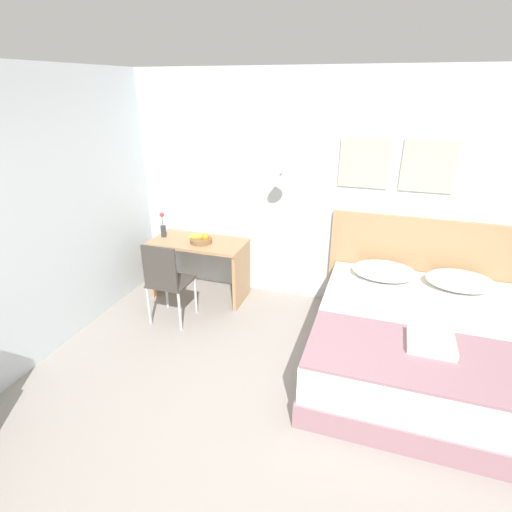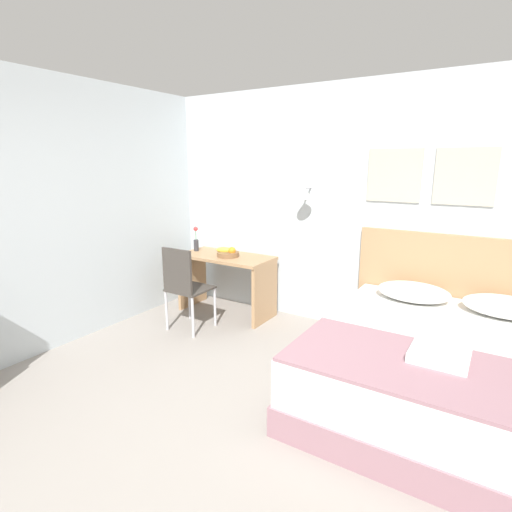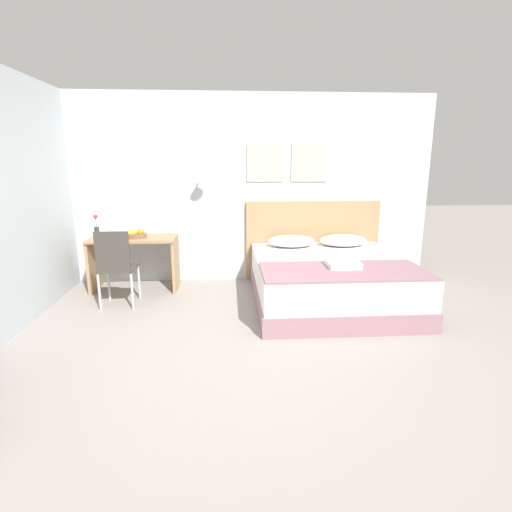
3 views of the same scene
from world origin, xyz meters
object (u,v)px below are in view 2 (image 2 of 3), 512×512
Objects in this scene: bed at (440,371)px; desk at (226,273)px; throw_blanket at (430,369)px; pillow_right at (505,307)px; folded_towel_near_foot at (439,355)px; desk_chair at (184,283)px; pillow_left at (413,292)px; headboard at (460,295)px; flower_vase at (196,241)px; fruit_bowl at (228,253)px.

bed is 1.80× the size of desk.
pillow_right is at bearing 74.54° from throw_blanket.
folded_towel_near_foot is (-0.34, -1.19, -0.02)m from pillow_right.
pillow_left is at bearing 18.25° from desk_chair.
headboard reaches higher than pillow_right.
headboard is 5.57× the size of folded_towel_near_foot.
headboard is (0.00, 1.06, 0.30)m from bed.
headboard is at bearing 91.01° from folded_towel_near_foot.
pillow_right is (0.74, 0.00, 0.00)m from pillow_left.
pillow_right is 1.24m from folded_towel_near_foot.
flower_vase reaches higher than pillow_left.
desk_chair reaches higher than folded_towel_near_foot.
fruit_bowl is at bearing -4.44° from flower_vase.
headboard is 1.10× the size of throw_blanket.
desk is (-2.52, 1.30, -0.07)m from throw_blanket.
desk_chair is at bearing -94.97° from desk.
folded_towel_near_foot reaches higher than throw_blanket.
bed is at bearing 90.00° from throw_blanket.
folded_towel_near_foot is (0.40, -1.19, -0.02)m from pillow_left.
desk_chair is at bearing 179.84° from bed.
desk is 0.58m from flower_vase.
pillow_right reaches higher than bed.
desk_chair is at bearing 170.03° from folded_towel_near_foot.
pillow_right is at bearing 0.55° from flower_vase.
throw_blanket is (0.00, -0.60, 0.30)m from bed.
folded_towel_near_foot is 0.37× the size of desk_chair.
flower_vase is at bearing 166.74° from bed.
headboard reaches higher than fruit_bowl.
bed is 7.22× the size of fruit_bowl.
bed is at bearing -13.26° from flower_vase.
pillow_right is 2.31× the size of fruit_bowl.
headboard is at bearing 40.74° from pillow_left.
pillow_right is at bearing 73.96° from folded_towel_near_foot.
pillow_right is 3.04m from desk_chair.
headboard is 3.03m from flower_vase.
pillow_right is 2.90m from desk.
flower_vase is (-3.02, 1.16, 0.24)m from folded_towel_near_foot.
bed is 5.81× the size of folded_towel_near_foot.
desk_chair is 0.86m from flower_vase.
fruit_bowl is at bearing 80.08° from desk_chair.
pillow_left is 2.31× the size of fruit_bowl.
fruit_bowl reaches higher than desk.
pillow_right is at bearing 0.00° from pillow_left.
desk_chair is (-2.95, -0.73, -0.09)m from pillow_right.
pillow_left is at bearing -139.26° from headboard.
fruit_bowl reaches higher than pillow_left.
throw_blanket is 6.30× the size of fruit_bowl.
headboard is 6.32× the size of flower_vase.
folded_towel_near_foot is 3.24m from flower_vase.
headboard is 1.73× the size of desk.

